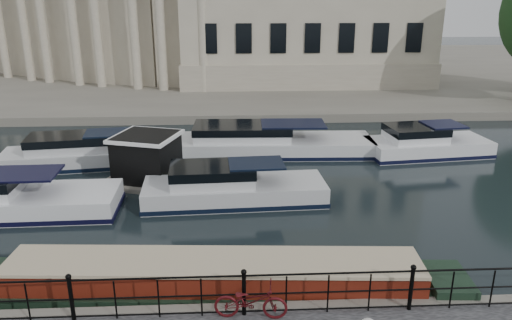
{
  "coord_description": "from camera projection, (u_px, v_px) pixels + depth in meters",
  "views": [
    {
      "loc": [
        -0.23,
        -12.35,
        7.85
      ],
      "look_at": [
        0.5,
        2.0,
        3.0
      ],
      "focal_mm": 35.0,
      "sensor_mm": 36.0,
      "label": 1
    }
  ],
  "objects": [
    {
      "name": "narrowboat",
      "position": [
        214.0,
        288.0,
        13.31
      ],
      "size": [
        13.71,
        2.66,
        1.5
      ],
      "rotation": [
        0.0,
        0.0,
        -0.06
      ],
      "color": "black",
      "rests_on": "ground_plane"
    },
    {
      "name": "ground_plane",
      "position": [
        242.0,
        282.0,
        14.21
      ],
      "size": [
        160.0,
        160.0,
        0.0
      ],
      "primitive_type": "plane",
      "color": "black",
      "rests_on": "ground"
    },
    {
      "name": "bicycle",
      "position": [
        251.0,
        301.0,
        11.64
      ],
      "size": [
        1.78,
        0.77,
        0.91
      ],
      "primitive_type": "imported",
      "rotation": [
        0.0,
        0.0,
        1.47
      ],
      "color": "#470C10",
      "rests_on": "near_quay"
    },
    {
      "name": "railing",
      "position": [
        244.0,
        291.0,
        11.7
      ],
      "size": [
        24.14,
        0.14,
        1.22
      ],
      "color": "black",
      "rests_on": "near_quay"
    },
    {
      "name": "cabin_cruisers",
      "position": [
        202.0,
        166.0,
        22.64
      ],
      "size": [
        26.44,
        9.81,
        1.99
      ],
      "color": "white",
      "rests_on": "ground_plane"
    },
    {
      "name": "harbour_hut",
      "position": [
        147.0,
        161.0,
        21.45
      ],
      "size": [
        4.14,
        3.77,
        2.23
      ],
      "rotation": [
        0.0,
        0.0,
        -0.31
      ],
      "color": "#6B665B",
      "rests_on": "ground_plane"
    },
    {
      "name": "far_bank",
      "position": [
        233.0,
        70.0,
        51.03
      ],
      "size": [
        120.0,
        42.0,
        0.55
      ],
      "primitive_type": "cube",
      "color": "#6B665B",
      "rests_on": "ground_plane"
    },
    {
      "name": "civic_building",
      "position": [
        221.0,
        2.0,
        44.75
      ],
      "size": [
        53.55,
        31.84,
        16.85
      ],
      "color": "#ADA38C",
      "rests_on": "far_bank"
    }
  ]
}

